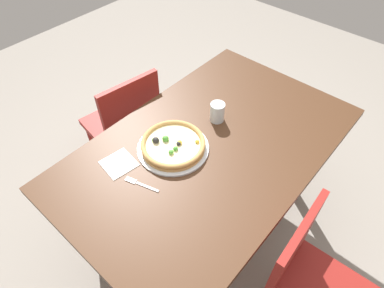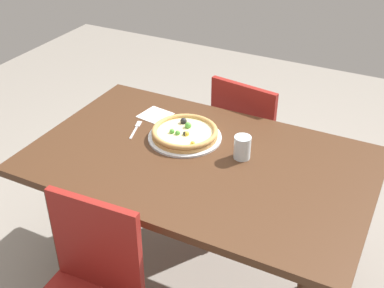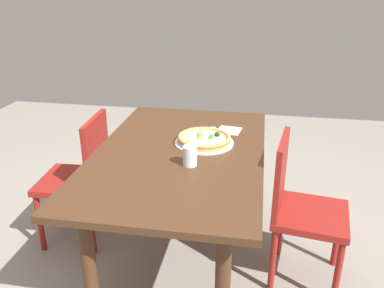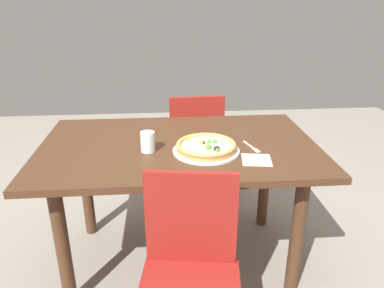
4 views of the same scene
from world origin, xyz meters
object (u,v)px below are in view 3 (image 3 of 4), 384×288
Objects in this scene: chair_near at (81,175)px; fork at (205,128)px; napkin at (229,130)px; plate at (204,143)px; drinking_glass at (190,156)px; dining_table at (180,168)px; chair_far at (299,206)px; pizza at (204,139)px.

chair_near is 5.31× the size of fork.
plate is at bearing -28.13° from napkin.
drinking_glass is 0.74× the size of napkin.
dining_table is at bearing -33.56° from napkin.
chair_far is at bearing 105.78° from drinking_glass.
chair_far reaches higher than dining_table.
chair_near is 0.85m from fork.
chair_far is 0.65m from pizza.
chair_far is 0.63m from napkin.
fork is at bearing -95.99° from napkin.
plate is (-0.14, 0.12, 0.11)m from dining_table.
drinking_glass is at bearing -106.33° from fork.
chair_near is 6.18× the size of napkin.
chair_far is at bearing 76.86° from plate.
dining_table is 4.34× the size of plate.
dining_table is at bearing -41.53° from pizza.
fork is at bearing -173.04° from pizza.
dining_table is 0.21m from plate.
pizza is (-0.13, -0.56, 0.31)m from chair_far.
plate is at bearing 138.50° from dining_table.
drinking_glass reaches higher than dining_table.
dining_table is at bearing -41.50° from plate.
drinking_glass is at bearing -114.79° from chair_near.
fork is 1.16× the size of napkin.
pizza is (0.01, 0.80, 0.31)m from chair_near.
napkin is (-0.37, 0.24, 0.11)m from dining_table.
napkin is at bearing 163.68° from drinking_glass.
pizza is (-0.14, 0.12, 0.13)m from dining_table.
plate is 1.11× the size of pizza.
chair_far is 5.31× the size of fork.
dining_table is 14.26× the size of drinking_glass.
napkin is (-0.22, 0.92, 0.29)m from chair_near.
chair_far is 6.18× the size of napkin.
chair_far reaches higher than plate.
plate is at bearing -93.72° from chair_near.
plate reaches higher than napkin.
plate reaches higher than dining_table.
fork reaches higher than dining_table.
chair_far reaches higher than fork.
dining_table is 1.72× the size of chair_far.
chair_near reaches higher than pizza.
chair_near is at bearing -76.62° from napkin.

